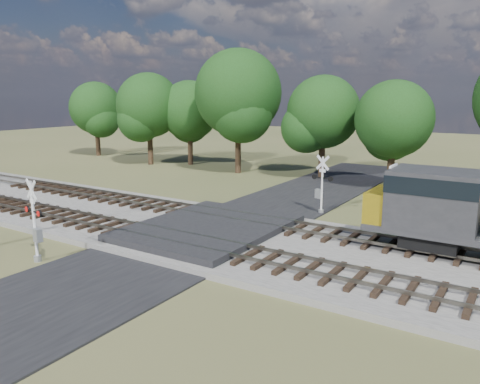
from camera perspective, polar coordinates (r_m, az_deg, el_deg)
The scene contains 9 objects.
ground at distance 24.86m, azimuth -4.50°, elevation -5.59°, with size 160.00×160.00×0.00m, color #444B28.
ballast_bed at distance 21.18m, azimuth 18.87°, elevation -8.93°, with size 140.00×10.00×0.30m, color gray.
road at distance 24.85m, azimuth -4.50°, elevation -5.50°, with size 7.00×60.00×0.08m, color black.
crossing_panel at distance 25.15m, azimuth -3.82°, elevation -4.62°, with size 7.00×9.00×0.62m, color #262628.
track_near at distance 21.46m, azimuth -1.02°, elevation -7.24°, with size 140.00×2.60×0.33m.
track_far at distance 25.59m, azimuth 5.18°, elevation -4.13°, with size 140.00×2.60×0.33m.
crossing_signal_near at distance 22.78m, azimuth -23.66°, elevation -4.06°, with size 1.52×0.40×3.79m.
crossing_signal_far at distance 29.81m, azimuth 9.82°, elevation 0.30°, with size 1.50×0.41×3.75m.
treeline at distance 39.74m, azimuth 23.19°, elevation 9.70°, with size 80.00×10.98×11.62m.
Camera 1 is at (14.33, -18.91, 7.42)m, focal length 35.00 mm.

